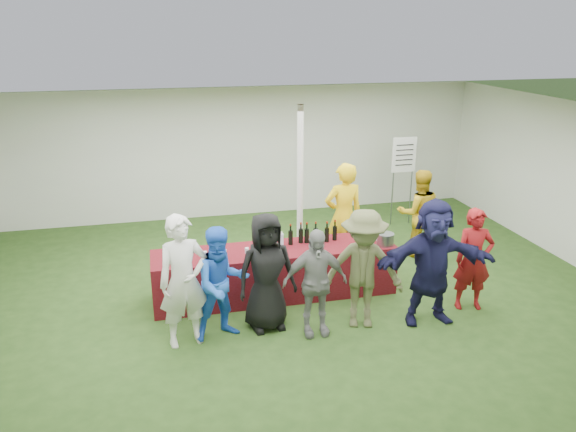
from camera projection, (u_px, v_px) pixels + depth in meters
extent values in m
plane|color=#284719|center=(288.00, 296.00, 8.49)|extent=(60.00, 60.00, 0.00)
plane|color=white|center=(243.00, 152.00, 11.74)|extent=(10.00, 0.00, 10.00)
plane|color=white|center=(407.00, 369.00, 4.38)|extent=(10.00, 0.00, 10.00)
plane|color=white|center=(288.00, 117.00, 7.62)|extent=(10.00, 10.00, 0.00)
cylinder|color=silver|center=(300.00, 187.00, 9.27)|extent=(0.10, 0.10, 2.70)
cube|color=maroon|center=(275.00, 272.00, 8.41)|extent=(3.60, 0.80, 0.75)
cylinder|color=black|center=(291.00, 238.00, 8.42)|extent=(0.07, 0.07, 0.22)
cylinder|color=black|center=(291.00, 228.00, 8.37)|extent=(0.03, 0.03, 0.08)
cylinder|color=#97260D|center=(291.00, 225.00, 8.36)|extent=(0.03, 0.03, 0.02)
cylinder|color=black|center=(301.00, 236.00, 8.49)|extent=(0.07, 0.07, 0.22)
cylinder|color=black|center=(301.00, 227.00, 8.44)|extent=(0.03, 0.03, 0.08)
cylinder|color=#97260D|center=(301.00, 223.00, 8.43)|extent=(0.03, 0.03, 0.02)
cylinder|color=black|center=(307.00, 236.00, 8.50)|extent=(0.07, 0.07, 0.22)
cylinder|color=black|center=(307.00, 226.00, 8.45)|extent=(0.03, 0.03, 0.08)
cylinder|color=#97260D|center=(307.00, 223.00, 8.43)|extent=(0.03, 0.03, 0.02)
cylinder|color=black|center=(316.00, 235.00, 8.52)|extent=(0.07, 0.07, 0.22)
cylinder|color=black|center=(316.00, 226.00, 8.47)|extent=(0.03, 0.03, 0.08)
cylinder|color=#97260D|center=(316.00, 223.00, 8.46)|extent=(0.03, 0.03, 0.02)
cylinder|color=black|center=(327.00, 235.00, 8.53)|extent=(0.07, 0.07, 0.22)
cylinder|color=black|center=(327.00, 226.00, 8.48)|extent=(0.03, 0.03, 0.08)
cylinder|color=#97260D|center=(327.00, 222.00, 8.47)|extent=(0.03, 0.03, 0.02)
cylinder|color=black|center=(335.00, 233.00, 8.60)|extent=(0.07, 0.07, 0.22)
cylinder|color=black|center=(335.00, 224.00, 8.55)|extent=(0.03, 0.03, 0.08)
cylinder|color=#97260D|center=(335.00, 221.00, 8.53)|extent=(0.03, 0.03, 0.02)
cylinder|color=silver|center=(177.00, 264.00, 7.75)|extent=(0.06, 0.06, 0.00)
cylinder|color=silver|center=(177.00, 262.00, 7.74)|extent=(0.01, 0.01, 0.07)
cylinder|color=silver|center=(177.00, 256.00, 7.71)|extent=(0.06, 0.06, 0.08)
cylinder|color=#4C0817|center=(177.00, 258.00, 7.72)|extent=(0.05, 0.05, 0.02)
cylinder|color=silver|center=(205.00, 262.00, 7.82)|extent=(0.06, 0.06, 0.00)
cylinder|color=silver|center=(205.00, 260.00, 7.81)|extent=(0.01, 0.01, 0.07)
cylinder|color=silver|center=(205.00, 254.00, 7.78)|extent=(0.06, 0.06, 0.08)
cylinder|color=silver|center=(225.00, 260.00, 7.88)|extent=(0.06, 0.06, 0.00)
cylinder|color=silver|center=(225.00, 258.00, 7.87)|extent=(0.01, 0.01, 0.07)
cylinder|color=silver|center=(225.00, 252.00, 7.84)|extent=(0.06, 0.06, 0.08)
cylinder|color=#4C0817|center=(225.00, 254.00, 7.85)|extent=(0.05, 0.05, 0.02)
cylinder|color=silver|center=(262.00, 258.00, 7.96)|extent=(0.06, 0.06, 0.00)
cylinder|color=silver|center=(261.00, 255.00, 7.95)|extent=(0.01, 0.01, 0.07)
cylinder|color=silver|center=(261.00, 250.00, 7.92)|extent=(0.06, 0.06, 0.08)
cylinder|color=silver|center=(361.00, 247.00, 8.35)|extent=(0.06, 0.06, 0.00)
cylinder|color=silver|center=(361.00, 245.00, 8.33)|extent=(0.01, 0.01, 0.07)
cylinder|color=silver|center=(361.00, 240.00, 8.31)|extent=(0.06, 0.06, 0.08)
cylinder|color=#4C0817|center=(361.00, 242.00, 8.32)|extent=(0.05, 0.05, 0.02)
cylinder|color=silver|center=(247.00, 259.00, 7.94)|extent=(0.06, 0.06, 0.00)
cylinder|color=silver|center=(247.00, 256.00, 7.93)|extent=(0.01, 0.01, 0.07)
cylinder|color=silver|center=(247.00, 251.00, 7.90)|extent=(0.06, 0.06, 0.08)
cylinder|color=silver|center=(281.00, 240.00, 8.35)|extent=(0.07, 0.07, 0.20)
cylinder|color=silver|center=(281.00, 233.00, 8.31)|extent=(0.03, 0.03, 0.03)
cube|color=white|center=(374.00, 238.00, 8.68)|extent=(0.25, 0.18, 0.03)
cylinder|color=slate|center=(385.00, 239.00, 8.42)|extent=(0.26, 0.26, 0.18)
cylinder|color=slate|center=(392.00, 199.00, 11.33)|extent=(0.02, 0.02, 1.10)
cylinder|color=slate|center=(410.00, 198.00, 11.41)|extent=(0.02, 0.02, 1.10)
cube|color=white|center=(404.00, 155.00, 11.08)|extent=(0.50, 0.02, 0.70)
cube|color=black|center=(405.00, 145.00, 11.00)|extent=(0.36, 0.01, 0.02)
cube|color=black|center=(405.00, 150.00, 11.03)|extent=(0.36, 0.01, 0.02)
cube|color=black|center=(404.00, 155.00, 11.06)|extent=(0.36, 0.01, 0.02)
cube|color=black|center=(404.00, 160.00, 11.10)|extent=(0.36, 0.01, 0.02)
cube|color=black|center=(404.00, 165.00, 11.13)|extent=(0.36, 0.01, 0.02)
imported|color=yellow|center=(343.00, 216.00, 9.21)|extent=(0.68, 0.46, 1.81)
imported|color=gold|center=(418.00, 213.00, 9.78)|extent=(0.84, 0.70, 1.55)
imported|color=white|center=(183.00, 281.00, 6.98)|extent=(0.71, 0.54, 1.73)
imported|color=blue|center=(222.00, 284.00, 7.16)|extent=(0.85, 0.73, 1.52)
imported|color=black|center=(267.00, 272.00, 7.38)|extent=(0.85, 0.61, 1.62)
imported|color=gray|center=(315.00, 283.00, 7.25)|extent=(0.87, 0.38, 1.46)
imported|color=brown|center=(363.00, 269.00, 7.41)|extent=(1.20, 0.89, 1.65)
imported|color=#16163B|center=(432.00, 262.00, 7.51)|extent=(1.66, 0.64, 1.76)
imported|color=maroon|center=(474.00, 260.00, 7.92)|extent=(0.60, 0.46, 1.50)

